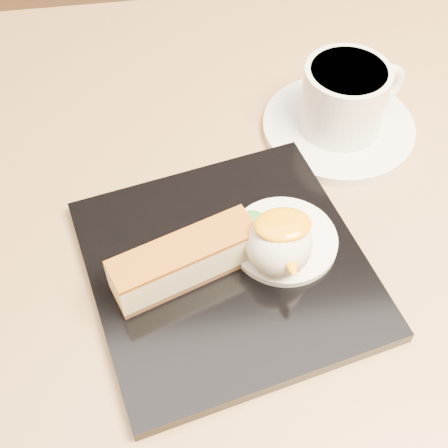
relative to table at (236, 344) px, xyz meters
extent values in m
cylinder|color=black|center=(0.00, 0.00, -0.21)|extent=(0.08, 0.08, 0.66)
cube|color=olive|center=(0.00, 0.00, 0.14)|extent=(0.80, 0.80, 0.04)
cube|color=black|center=(-0.01, -0.01, 0.16)|extent=(0.26, 0.26, 0.01)
cube|color=brown|center=(-0.05, -0.02, 0.17)|extent=(0.12, 0.07, 0.01)
cube|color=#FFF0A6|center=(-0.05, -0.02, 0.19)|extent=(0.12, 0.07, 0.03)
cube|color=#924810|center=(-0.05, -0.02, 0.20)|extent=(0.12, 0.07, 0.00)
cylinder|color=white|center=(0.04, 0.00, 0.17)|extent=(0.09, 0.09, 0.01)
sphere|color=white|center=(0.03, -0.02, 0.19)|extent=(0.05, 0.05, 0.05)
ellipsoid|color=orange|center=(0.03, -0.01, 0.22)|extent=(0.04, 0.03, 0.01)
ellipsoid|color=#338A2D|center=(0.01, 0.02, 0.17)|extent=(0.02, 0.01, 0.00)
ellipsoid|color=#338A2D|center=(0.02, 0.03, 0.17)|extent=(0.02, 0.02, 0.00)
ellipsoid|color=#338A2D|center=(0.00, 0.03, 0.17)|extent=(0.01, 0.02, 0.00)
cylinder|color=white|center=(0.12, 0.14, 0.16)|extent=(0.15, 0.15, 0.01)
cylinder|color=white|center=(0.12, 0.14, 0.20)|extent=(0.08, 0.08, 0.07)
cylinder|color=black|center=(0.12, 0.14, 0.23)|extent=(0.07, 0.07, 0.00)
torus|color=white|center=(0.17, 0.15, 0.20)|extent=(0.05, 0.02, 0.05)
camera|label=1|loc=(-0.06, -0.29, 0.59)|focal=50.00mm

